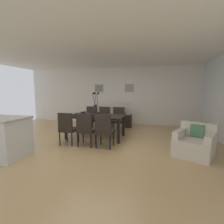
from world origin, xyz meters
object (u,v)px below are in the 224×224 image
object	(u,v)px
bowl_near_left	(77,114)
bowl_far_left	(93,115)
dining_table	(96,118)
dining_chair_mid_right	(118,118)
dining_chair_near_left	(68,127)
dining_chair_mid_left	(104,129)
sofa	(104,119)
framed_picture_center	(129,88)
dining_chair_far_right	(104,118)
table_lamp	(128,106)
framed_picture_left	(99,88)
armchair	(195,143)
bowl_near_right	(83,113)
bowl_far_right	(98,113)
dining_chair_far_left	(86,128)
side_table	(127,121)
dining_chair_near_right	(91,117)
centerpiece_vase	(96,106)

from	to	relation	value
bowl_near_left	bowl_far_left	xyz separation A→B (m)	(0.54, 0.00, 0.00)
dining_table	bowl_near_left	world-z (taller)	bowl_near_left
dining_chair_mid_right	dining_chair_near_left	bearing A→B (deg)	-121.44
dining_chair_mid_left	sofa	distance (m)	2.91
dining_chair_near_left	framed_picture_center	world-z (taller)	framed_picture_center
dining_table	dining_chair_far_right	world-z (taller)	dining_chair_far_right
table_lamp	framed_picture_left	size ratio (longest dim) A/B	1.21
armchair	sofa	bearing A→B (deg)	138.10
dining_chair_far_right	bowl_far_left	size ratio (longest dim) A/B	5.41
dining_chair_mid_right	framed_picture_left	world-z (taller)	framed_picture_left
dining_chair_mid_left	bowl_far_left	distance (m)	0.90
dining_chair_mid_right	bowl_far_left	bearing A→B (deg)	-116.50
bowl_near_right	bowl_far_left	xyz separation A→B (m)	(0.54, -0.43, 0.00)
dining_chair_far_right	bowl_far_right	bearing A→B (deg)	-90.65
dining_table	dining_chair_far_left	bearing A→B (deg)	-88.74
dining_chair_near_left	side_table	xyz separation A→B (m)	(1.28, 2.70, -0.25)
dining_chair_near_left	sofa	bearing A→B (deg)	85.34
dining_chair_near_left	bowl_far_left	distance (m)	0.88
armchair	dining_chair_mid_left	bearing A→B (deg)	-179.13
dining_chair_near_right	dining_chair_mid_right	size ratio (longest dim) A/B	1.00
dining_chair_near_right	sofa	bearing A→B (deg)	77.67
dining_table	dining_chair_mid_right	distance (m)	1.08
framed_picture_left	sofa	bearing A→B (deg)	-56.37
bowl_near_right	framed_picture_center	distance (m)	2.79
dining_chair_far_left	side_table	distance (m)	2.81
bowl_far_left	framed_picture_left	bearing A→B (deg)	104.74
dining_chair_far_right	armchair	size ratio (longest dim) A/B	0.86
bowl_near_right	framed_picture_left	world-z (taller)	framed_picture_left
dining_chair_near_left	bowl_near_left	distance (m)	0.71
bowl_near_right	armchair	world-z (taller)	bowl_near_right
framed_picture_left	bowl_far_left	bearing A→B (deg)	-75.26
dining_chair_mid_right	sofa	size ratio (longest dim) A/B	0.50
dining_chair_mid_left	bowl_near_right	distance (m)	1.56
dining_table	sofa	size ratio (longest dim) A/B	0.98
dining_chair_far_left	bowl_far_right	world-z (taller)	dining_chair_far_left
dining_chair_far_left	framed_picture_center	xyz separation A→B (m)	(0.71, 3.41, 1.14)
dining_chair_far_right	bowl_far_right	xyz separation A→B (m)	(-0.01, -0.68, 0.27)
centerpiece_vase	framed_picture_center	xyz separation A→B (m)	(0.72, 2.54, 0.63)
centerpiece_vase	bowl_near_left	size ratio (longest dim) A/B	4.32
dining_chair_far_right	bowl_near_left	bearing A→B (deg)	-116.38
dining_chair_near_right	bowl_near_right	size ratio (longest dim) A/B	5.41
dining_chair_near_left	framed_picture_center	xyz separation A→B (m)	(1.25, 3.41, 1.14)
dining_chair_far_right	armchair	xyz separation A→B (m)	(2.75, -1.73, -0.23)
dining_chair_far_right	bowl_near_left	xyz separation A→B (m)	(-0.55, -1.10, 0.27)
dining_chair_mid_left	side_table	size ratio (longest dim) A/B	1.77
dining_chair_near_left	armchair	size ratio (longest dim) A/B	0.86
dining_table	bowl_far_left	distance (m)	0.24
bowl_near_right	side_table	bearing A→B (deg)	51.31
dining_chair_far_left	bowl_near_left	world-z (taller)	dining_chair_far_left
dining_chair_mid_left	dining_chair_mid_right	bearing A→B (deg)	89.64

